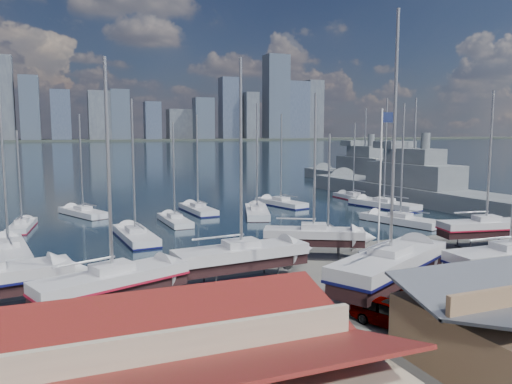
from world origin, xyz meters
name	(u,v)px	position (x,y,z in m)	size (l,w,h in m)	color
ground	(358,275)	(0.00, -10.00, 0.00)	(1400.00, 1400.00, 0.00)	#605E59
water	(92,149)	(0.00, 300.00, -0.15)	(1400.00, 600.00, 0.40)	#192E3B
far_shore	(76,140)	(0.00, 560.00, 1.10)	(1400.00, 80.00, 2.20)	#2D332D
skyline	(67,106)	(-7.83, 553.76, 39.09)	(639.14, 43.80, 107.69)	#475166
sailboat_cradle_1	(113,282)	(-18.90, -11.48, 2.06)	(10.05, 6.05, 15.74)	#2D2D33
sailboat_cradle_2	(241,256)	(-9.30, -8.55, 2.11)	(10.42, 3.81, 16.59)	#2D2D33
sailboat_cradle_3	(390,265)	(-0.94, -15.28, 2.24)	(12.23, 8.64, 19.22)	#2D2D33
sailboat_cradle_4	(314,236)	(-0.55, -3.68, 2.01)	(9.05, 6.39, 14.67)	#2D2D33
sailboat_cradle_5	(510,258)	(8.80, -16.49, 2.09)	(10.26, 3.13, 16.43)	#2D2D33
sailboat_cradle_6	(486,227)	(16.93, -6.57, 2.03)	(9.68, 4.33, 15.19)	#2D2D33
sailboat_moored_0	(9,253)	(-26.23, 7.04, 0.31)	(4.66, 11.26, 16.33)	black
sailboat_moored_1	(22,227)	(-25.86, 20.43, 0.31)	(3.15, 8.21, 11.97)	black
sailboat_moored_2	(83,214)	(-18.77, 27.46, 0.32)	(6.32, 9.68, 14.25)	black
sailboat_moored_3	(135,237)	(-14.46, 9.62, 0.31)	(3.69, 10.45, 15.32)	black
sailboat_moored_4	(175,221)	(-8.58, 17.21, 0.32)	(2.81, 8.70, 12.98)	black
sailboat_moored_5	(198,211)	(-3.68, 24.39, 0.31)	(3.43, 9.72, 14.25)	black
sailboat_moored_6	(328,235)	(4.74, 2.90, 0.31)	(3.97, 8.07, 11.62)	black
sailboat_moored_7	(257,214)	(3.01, 18.86, 0.32)	(6.15, 10.78, 15.70)	black
sailboat_moored_8	(281,204)	(9.78, 25.81, 0.31)	(5.15, 10.12, 14.57)	black
sailboat_moored_9	(400,222)	(17.11, 6.72, 0.32)	(5.96, 10.58, 15.41)	black
sailboat_moored_10	(384,206)	(23.09, 18.18, 0.31)	(6.06, 11.72, 16.87)	black
sailboat_moored_11	(353,198)	(23.85, 27.62, 0.31)	(2.64, 8.95, 13.31)	black
naval_ship_east	(412,191)	(31.62, 22.33, 1.66)	(10.27, 48.01, 18.29)	slate
naval_ship_west	(364,176)	(40.08, 48.57, 1.67)	(8.35, 40.74, 17.64)	slate
car_a	(390,313)	(-4.09, -19.62, 0.81)	(1.92, 4.78, 1.63)	gray
car_b	(312,329)	(-9.29, -19.73, 0.65)	(1.38, 3.97, 1.31)	gray
car_c	(427,298)	(-0.23, -18.19, 0.74)	(2.47, 5.36, 1.49)	gray
flagpole	(381,182)	(0.85, -11.56, 7.58)	(1.15, 0.12, 13.04)	white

